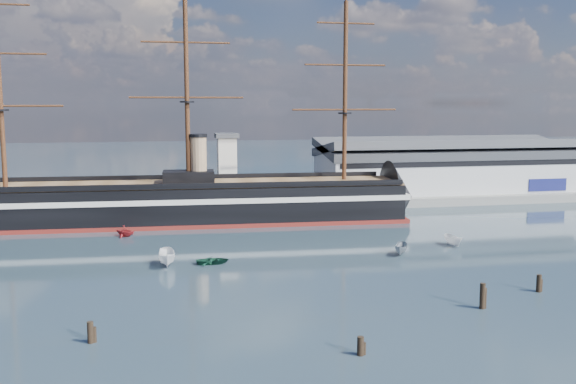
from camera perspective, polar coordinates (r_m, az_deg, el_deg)
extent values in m
plane|color=#1D323F|center=(110.53, -5.05, -4.41)|extent=(600.00, 600.00, 0.00)
cube|color=slate|center=(146.91, -2.81, -1.32)|extent=(180.00, 18.00, 2.00)
cube|color=#B7BABC|center=(164.05, 13.76, 1.90)|extent=(62.00, 20.00, 10.00)
cube|color=#3F4247|center=(163.58, 13.82, 3.85)|extent=(63.00, 21.00, 2.00)
cube|color=silver|center=(141.87, -5.44, 2.00)|extent=(4.00, 4.00, 14.00)
cube|color=#3F4247|center=(141.31, -5.48, 5.02)|extent=(5.00, 5.00, 1.00)
cube|color=black|center=(128.85, -9.67, -0.92)|extent=(88.74, 20.73, 7.00)
cube|color=silver|center=(128.68, -9.68, -0.39)|extent=(90.75, 21.08, 1.00)
cube|color=maroon|center=(129.45, -9.63, -2.51)|extent=(90.74, 21.04, 0.90)
cone|color=black|center=(138.47, 9.94, -0.44)|extent=(11.83, 16.25, 15.68)
cube|color=brown|center=(128.36, -9.70, 0.67)|extent=(88.67, 19.45, 0.40)
cube|color=black|center=(128.27, -8.82, 1.31)|extent=(10.31, 6.53, 2.50)
cylinder|color=tan|center=(128.04, -7.96, 2.89)|extent=(3.20, 3.20, 9.00)
cylinder|color=#381E0F|center=(127.57, -9.01, 10.18)|extent=(0.90, 0.90, 42.00)
cylinder|color=#381E0F|center=(132.95, 5.09, 8.86)|extent=(0.90, 0.90, 36.00)
imported|color=white|center=(95.53, -10.67, -6.48)|extent=(7.37, 2.77, 2.94)
imported|color=#103929|center=(95.75, -6.71, -6.36)|extent=(1.26, 3.03, 1.40)
imported|color=gray|center=(102.27, 10.03, -5.50)|extent=(5.89, 4.51, 2.24)
imported|color=maroon|center=(117.80, -14.27, -3.85)|extent=(5.66, 6.51, 2.24)
imported|color=white|center=(110.14, 14.47, -4.67)|extent=(5.68, 2.30, 2.24)
cylinder|color=black|center=(67.91, -17.12, -12.70)|extent=(0.64, 0.64, 2.88)
cylinder|color=black|center=(62.48, 6.45, -14.23)|extent=(0.64, 0.64, 2.52)
cylinder|color=black|center=(78.34, 16.86, -9.90)|extent=(0.64, 0.64, 3.72)
cylinder|color=black|center=(87.30, 21.37, -8.27)|extent=(0.64, 0.64, 2.91)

